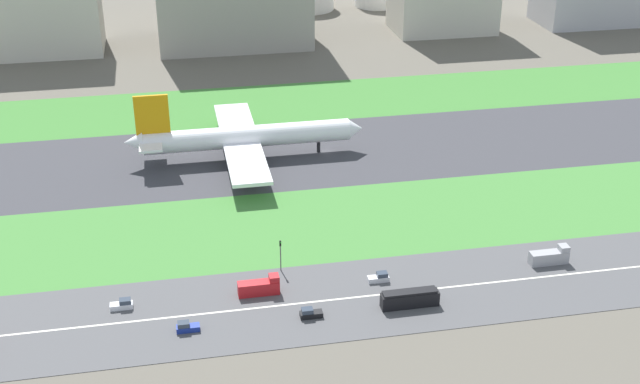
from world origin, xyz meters
TOP-DOWN VIEW (x-y plane):
  - ground_plane at (0.00, 0.00)m, footprint 800.00×800.00m
  - runway at (0.00, 0.00)m, footprint 280.00×46.00m
  - grass_median_north at (0.00, 41.00)m, footprint 280.00×36.00m
  - grass_median_south at (0.00, -41.00)m, footprint 280.00×36.00m
  - highway at (0.00, -73.00)m, footprint 280.00×28.00m
  - highway_centerline at (0.00, -73.00)m, footprint 266.00×0.50m
  - airliner at (-23.26, 0.00)m, footprint 65.00×56.00m
  - truck_0 at (-27.10, -68.00)m, footprint 8.40×2.50m
  - car_1 at (-18.59, -78.00)m, footprint 4.40×1.80m
  - car_5 at (-42.28, -78.00)m, footprint 4.40×1.80m
  - bus_1 at (1.37, -78.00)m, footprint 11.60×2.50m
  - car_2 at (-54.35, -68.00)m, footprint 4.40×1.80m
  - car_3 at (-2.20, -68.00)m, footprint 4.40×1.80m
  - truck_2 at (35.57, -68.00)m, footprint 8.40×2.50m
  - traffic_light at (-21.64, -60.01)m, footprint 0.36×0.50m

SIDE VIEW (x-z plane):
  - ground_plane at x=0.00m, z-range 0.00..0.00m
  - runway at x=0.00m, z-range 0.00..0.10m
  - grass_median_north at x=0.00m, z-range 0.00..0.10m
  - grass_median_south at x=0.00m, z-range 0.00..0.10m
  - highway at x=0.00m, z-range 0.00..0.10m
  - highway_centerline at x=0.00m, z-range 0.10..0.11m
  - car_1 at x=-18.59m, z-range -0.08..1.92m
  - car_5 at x=-42.28m, z-range -0.08..1.92m
  - car_2 at x=-54.35m, z-range -0.08..1.92m
  - car_3 at x=-2.20m, z-range -0.08..1.92m
  - truck_0 at x=-27.10m, z-range -0.33..3.67m
  - truck_2 at x=35.57m, z-range -0.33..3.67m
  - bus_1 at x=1.37m, z-range 0.07..3.57m
  - traffic_light at x=-21.64m, z-range 0.69..7.89m
  - airliner at x=-23.26m, z-range -3.62..16.08m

